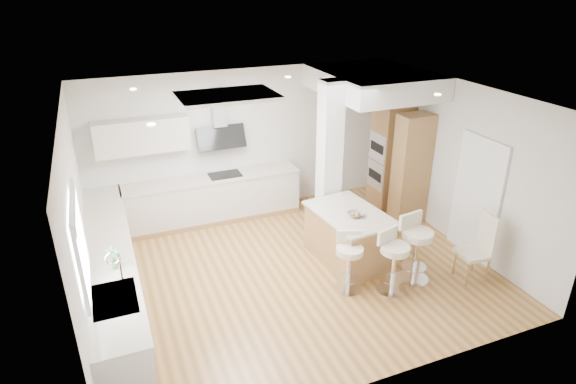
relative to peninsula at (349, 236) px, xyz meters
name	(u,v)px	position (x,y,z in m)	size (l,w,h in m)	color
ground	(294,270)	(-0.95, 0.03, -0.45)	(6.00, 6.00, 0.00)	#AE7B40
ceiling	(294,270)	(-0.95, 0.03, -0.45)	(6.00, 5.00, 0.02)	silver
wall_back	(245,142)	(-0.95, 2.53, 0.95)	(6.00, 0.04, 2.80)	silver
wall_left	(79,227)	(-3.95, 0.03, 0.95)	(0.04, 5.00, 2.80)	silver
wall_right	(457,164)	(2.05, 0.03, 0.95)	(0.04, 5.00, 2.80)	silver
skylight	(228,96)	(-1.74, 0.63, 2.33)	(4.10, 2.10, 0.06)	white
window_left	(79,239)	(-3.91, -0.87, 1.25)	(0.06, 1.28, 1.07)	silver
doorway_right	(476,199)	(2.02, -0.57, 0.55)	(0.05, 1.00, 2.10)	#4E443D
counter_left	(113,274)	(-3.65, 0.26, 0.01)	(0.63, 4.50, 1.35)	#A27845
counter_back	(204,188)	(-1.86, 2.26, 0.25)	(3.62, 0.63, 2.50)	#A27845
pillar	(329,161)	(0.10, 0.98, 0.95)	(0.35, 0.35, 2.80)	white
soffit	(373,82)	(1.15, 1.43, 2.15)	(1.78, 2.20, 0.40)	silver
oven_column	(398,162)	(1.73, 1.26, 0.60)	(0.63, 1.21, 2.10)	#A27845
peninsula	(349,236)	(0.00, 0.00, 0.00)	(1.11, 1.54, 0.95)	#A27845
bar_stool_a	(349,259)	(-0.40, -0.74, 0.08)	(0.54, 0.54, 0.94)	white
bar_stool_b	(393,258)	(0.18, -1.00, 0.11)	(0.56, 0.56, 1.00)	white
bar_stool_c	(415,245)	(0.66, -0.88, 0.17)	(0.56, 0.56, 1.09)	white
dining_chair	(480,245)	(1.60, -1.21, 0.14)	(0.47, 0.47, 1.10)	beige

